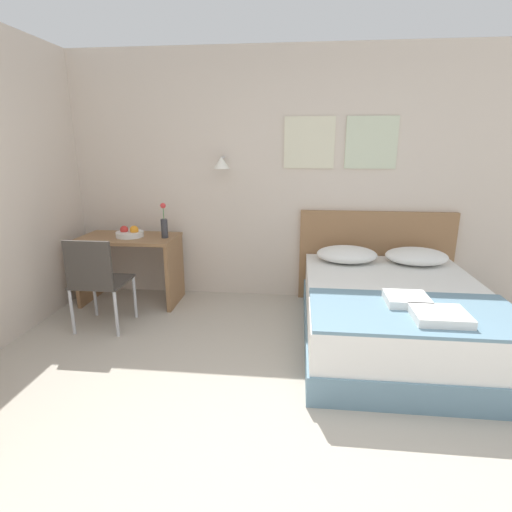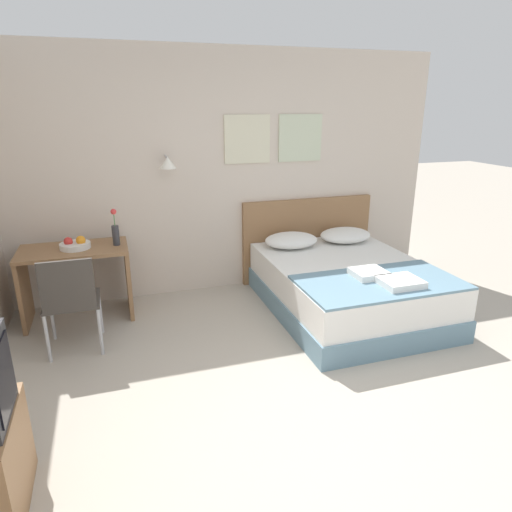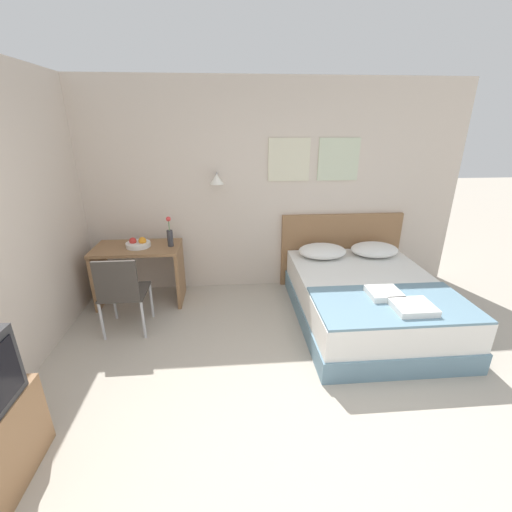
{
  "view_description": "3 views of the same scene",
  "coord_description": "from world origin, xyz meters",
  "px_view_note": "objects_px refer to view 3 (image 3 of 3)",
  "views": [
    {
      "loc": [
        0.26,
        -1.61,
        1.67
      ],
      "look_at": [
        -0.11,
        1.84,
        0.71
      ],
      "focal_mm": 28.0,
      "sensor_mm": 36.0,
      "label": 1
    },
    {
      "loc": [
        -1.15,
        -2.2,
        2.07
      ],
      "look_at": [
        0.13,
        1.75,
        0.68
      ],
      "focal_mm": 32.0,
      "sensor_mm": 36.0,
      "label": 2
    },
    {
      "loc": [
        -0.42,
        -1.62,
        2.13
      ],
      "look_at": [
        -0.15,
        1.68,
        0.83
      ],
      "focal_mm": 24.0,
      "sensor_mm": 36.0,
      "label": 3
    }
  ],
  "objects_px": {
    "headboard": "(340,249)",
    "pillow_left": "(322,251)",
    "pillow_right": "(374,249)",
    "folded_towel_mid_bed": "(413,307)",
    "desk": "(139,265)",
    "flower_vase": "(170,235)",
    "fruit_bowl": "(138,244)",
    "throw_blanket": "(393,304)",
    "folded_towel_near_foot": "(384,293)",
    "bed": "(366,300)",
    "desk_chair": "(121,290)"
  },
  "relations": [
    {
      "from": "headboard",
      "to": "throw_blanket",
      "type": "height_order",
      "value": "headboard"
    },
    {
      "from": "folded_towel_near_foot",
      "to": "fruit_bowl",
      "type": "relative_size",
      "value": 1.06
    },
    {
      "from": "pillow_left",
      "to": "desk_chair",
      "type": "relative_size",
      "value": 0.69
    },
    {
      "from": "headboard",
      "to": "throw_blanket",
      "type": "xyz_separation_m",
      "value": [
        0.0,
        -1.6,
        0.04
      ]
    },
    {
      "from": "throw_blanket",
      "to": "desk",
      "type": "relative_size",
      "value": 1.45
    },
    {
      "from": "bed",
      "to": "folded_towel_mid_bed",
      "type": "relative_size",
      "value": 5.63
    },
    {
      "from": "throw_blanket",
      "to": "fruit_bowl",
      "type": "xyz_separation_m",
      "value": [
        -2.62,
        1.25,
        0.24
      ]
    },
    {
      "from": "folded_towel_near_foot",
      "to": "folded_towel_mid_bed",
      "type": "distance_m",
      "value": 0.31
    },
    {
      "from": "pillow_right",
      "to": "fruit_bowl",
      "type": "bearing_deg",
      "value": -179.37
    },
    {
      "from": "fruit_bowl",
      "to": "folded_towel_near_foot",
      "type": "bearing_deg",
      "value": -23.33
    },
    {
      "from": "folded_towel_mid_bed",
      "to": "desk_chair",
      "type": "distance_m",
      "value": 2.85
    },
    {
      "from": "throw_blanket",
      "to": "desk_chair",
      "type": "height_order",
      "value": "desk_chair"
    },
    {
      "from": "folded_towel_near_foot",
      "to": "flower_vase",
      "type": "height_order",
      "value": "flower_vase"
    },
    {
      "from": "desk",
      "to": "flower_vase",
      "type": "xyz_separation_m",
      "value": [
        0.41,
        -0.02,
        0.37
      ]
    },
    {
      "from": "pillow_left",
      "to": "fruit_bowl",
      "type": "distance_m",
      "value": 2.28
    },
    {
      "from": "folded_towel_mid_bed",
      "to": "bed",
      "type": "bearing_deg",
      "value": 98.99
    },
    {
      "from": "headboard",
      "to": "fruit_bowl",
      "type": "height_order",
      "value": "headboard"
    },
    {
      "from": "throw_blanket",
      "to": "fruit_bowl",
      "type": "height_order",
      "value": "fruit_bowl"
    },
    {
      "from": "pillow_right",
      "to": "folded_towel_mid_bed",
      "type": "relative_size",
      "value": 1.72
    },
    {
      "from": "desk",
      "to": "fruit_bowl",
      "type": "xyz_separation_m",
      "value": [
        0.03,
        -0.01,
        0.27
      ]
    },
    {
      "from": "folded_towel_near_foot",
      "to": "desk_chair",
      "type": "bearing_deg",
      "value": 171.3
    },
    {
      "from": "bed",
      "to": "headboard",
      "type": "relative_size",
      "value": 1.21
    },
    {
      "from": "pillow_right",
      "to": "desk_chair",
      "type": "bearing_deg",
      "value": -166.01
    },
    {
      "from": "desk",
      "to": "flower_vase",
      "type": "distance_m",
      "value": 0.55
    },
    {
      "from": "desk",
      "to": "throw_blanket",
      "type": "bearing_deg",
      "value": -25.58
    },
    {
      "from": "throw_blanket",
      "to": "desk_chair",
      "type": "bearing_deg",
      "value": 168.49
    },
    {
      "from": "desk",
      "to": "folded_towel_near_foot",
      "type": "bearing_deg",
      "value": -23.33
    },
    {
      "from": "folded_towel_mid_bed",
      "to": "desk_chair",
      "type": "xyz_separation_m",
      "value": [
        -2.77,
        0.68,
        -0.06
      ]
    },
    {
      "from": "headboard",
      "to": "pillow_right",
      "type": "relative_size",
      "value": 2.71
    },
    {
      "from": "headboard",
      "to": "flower_vase",
      "type": "distance_m",
      "value": 2.29
    },
    {
      "from": "folded_towel_near_foot",
      "to": "desk_chair",
      "type": "relative_size",
      "value": 0.35
    },
    {
      "from": "desk",
      "to": "flower_vase",
      "type": "relative_size",
      "value": 2.78
    },
    {
      "from": "headboard",
      "to": "pillow_left",
      "type": "height_order",
      "value": "headboard"
    },
    {
      "from": "pillow_right",
      "to": "folded_towel_mid_bed",
      "type": "height_order",
      "value": "pillow_right"
    },
    {
      "from": "flower_vase",
      "to": "bed",
      "type": "bearing_deg",
      "value": -16.73
    },
    {
      "from": "headboard",
      "to": "desk_chair",
      "type": "height_order",
      "value": "headboard"
    },
    {
      "from": "headboard",
      "to": "fruit_bowl",
      "type": "bearing_deg",
      "value": -172.42
    },
    {
      "from": "folded_towel_mid_bed",
      "to": "fruit_bowl",
      "type": "distance_m",
      "value": 3.07
    },
    {
      "from": "bed",
      "to": "folded_towel_mid_bed",
      "type": "distance_m",
      "value": 0.79
    },
    {
      "from": "pillow_right",
      "to": "pillow_left",
      "type": "bearing_deg",
      "value": 180.0
    },
    {
      "from": "pillow_right",
      "to": "folded_towel_mid_bed",
      "type": "distance_m",
      "value": 1.44
    },
    {
      "from": "folded_towel_mid_bed",
      "to": "fruit_bowl",
      "type": "relative_size",
      "value": 1.23
    },
    {
      "from": "headboard",
      "to": "pillow_left",
      "type": "xyz_separation_m",
      "value": [
        -0.34,
        -0.32,
        0.1
      ]
    },
    {
      "from": "pillow_right",
      "to": "folded_towel_mid_bed",
      "type": "bearing_deg",
      "value": -99.16
    },
    {
      "from": "pillow_left",
      "to": "pillow_right",
      "type": "height_order",
      "value": "same"
    },
    {
      "from": "pillow_left",
      "to": "throw_blanket",
      "type": "xyz_separation_m",
      "value": [
        0.34,
        -1.29,
        -0.07
      ]
    },
    {
      "from": "headboard",
      "to": "desk",
      "type": "xyz_separation_m",
      "value": [
        -2.64,
        -0.34,
        0.0
      ]
    },
    {
      "from": "headboard",
      "to": "desk_chair",
      "type": "relative_size",
      "value": 1.86
    },
    {
      "from": "pillow_left",
      "to": "folded_towel_mid_bed",
      "type": "relative_size",
      "value": 1.72
    },
    {
      "from": "throw_blanket",
      "to": "folded_towel_near_foot",
      "type": "height_order",
      "value": "folded_towel_near_foot"
    }
  ]
}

